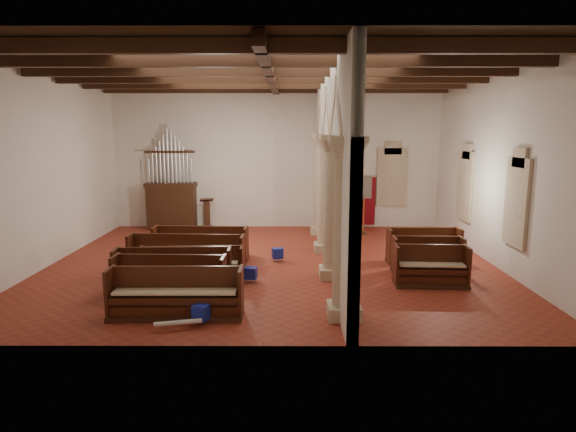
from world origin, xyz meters
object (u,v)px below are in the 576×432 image
at_px(lectern, 207,216).
at_px(processional_banner, 364,214).
at_px(aisle_pew_0, 431,272).
at_px(pipe_organ, 171,197).
at_px(nave_pew_0, 176,301).

relative_size(lectern, processional_banner, 0.53).
xyz_separation_m(lectern, aisle_pew_0, (7.42, -7.71, -0.19)).
xyz_separation_m(pipe_organ, processional_banner, (8.08, -1.11, -0.54)).
height_order(lectern, processional_banner, processional_banner).
xyz_separation_m(lectern, processional_banner, (6.58, -1.10, 0.26)).
relative_size(pipe_organ, nave_pew_0, 1.45).
height_order(lectern, nave_pew_0, lectern).
distance_m(lectern, nave_pew_0, 10.03).
distance_m(pipe_organ, nave_pew_0, 10.35).
distance_m(pipe_organ, lectern, 1.70).
bearing_deg(processional_banner, pipe_organ, -178.50).
bearing_deg(nave_pew_0, pipe_organ, 103.54).
relative_size(pipe_organ, aisle_pew_0, 2.20).
relative_size(nave_pew_0, aisle_pew_0, 1.51).
xyz_separation_m(nave_pew_0, aisle_pew_0, (6.43, 2.27, -0.00)).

